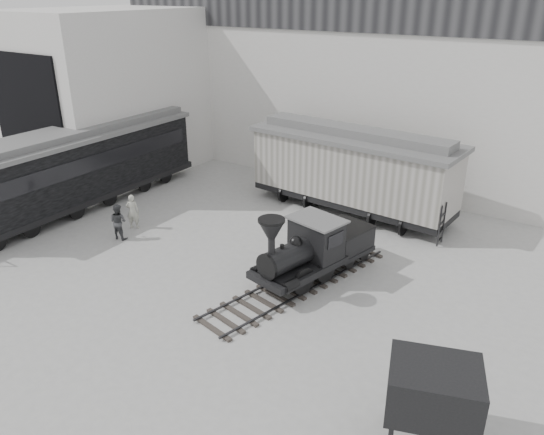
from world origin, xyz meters
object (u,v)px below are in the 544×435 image
Objects in this scene: boxcar at (353,168)px; passenger_coach at (83,166)px; visitor_b at (118,222)px; visitor_a at (133,211)px; coal_hopper at (433,396)px; locomotive at (311,253)px.

boxcar reaches higher than passenger_coach.
boxcar is at bearing -138.82° from visitor_b.
passenger_coach is 4.32m from visitor_a.
coal_hopper reaches higher than visitor_a.
visitor_b is (-7.02, -8.33, -1.37)m from boxcar.
coal_hopper is at bearing 156.65° from visitor_b.
visitor_a is at bearing -10.44° from passenger_coach.
locomotive reaches higher than coal_hopper.
passenger_coach is at bearing 145.43° from coal_hopper.
passenger_coach is at bearing -146.00° from boxcar.
boxcar is 10.98m from visitor_b.
locomotive is 0.63× the size of passenger_coach.
visitor_b is (-8.63, -1.45, -0.30)m from locomotive.
coal_hopper is (7.77, -12.20, -0.70)m from boxcar.
boxcar reaches higher than visitor_b.
visitor_a is at bearing -130.97° from boxcar.
coal_hopper is (19.15, -5.73, -0.56)m from passenger_coach.
locomotive is 8.93m from visitor_a.
locomotive is 8.75m from visitor_b.
visitor_a is at bearing -83.97° from visitor_b.
visitor_b is at bearing 147.45° from coal_hopper.
passenger_coach reaches higher than visitor_a.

